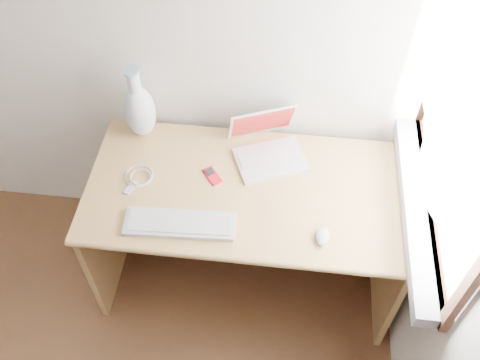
# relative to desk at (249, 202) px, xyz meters

# --- Properties ---
(window) EXTENTS (0.11, 0.99, 1.10)m
(window) POSITION_rel_desk_xyz_m (0.69, -0.16, 0.77)
(window) COLOR white
(window) RESTS_ON right_wall
(desk) EXTENTS (1.34, 0.67, 0.71)m
(desk) POSITION_rel_desk_xyz_m (0.00, 0.00, 0.00)
(desk) COLOR tan
(desk) RESTS_ON floor
(laptop) EXTENTS (0.35, 0.34, 0.20)m
(laptop) POSITION_rel_desk_xyz_m (0.08, 0.12, 0.25)
(laptop) COLOR silver
(laptop) RESTS_ON desk
(external_keyboard) EXTENTS (0.44, 0.15, 0.02)m
(external_keyboard) POSITION_rel_desk_xyz_m (-0.24, -0.29, 0.21)
(external_keyboard) COLOR silver
(external_keyboard) RESTS_ON desk
(mouse) EXTENTS (0.07, 0.09, 0.03)m
(mouse) POSITION_rel_desk_xyz_m (0.31, -0.29, 0.22)
(mouse) COLOR silver
(mouse) RESTS_ON desk
(ipod) EXTENTS (0.10, 0.11, 0.01)m
(ipod) POSITION_rel_desk_xyz_m (-0.15, -0.03, 0.21)
(ipod) COLOR #B30C1E
(ipod) RESTS_ON desk
(cable_coil) EXTENTS (0.12, 0.12, 0.01)m
(cable_coil) POSITION_rel_desk_xyz_m (-0.46, -0.07, 0.20)
(cable_coil) COLOR silver
(cable_coil) RESTS_ON desk
(remote) EXTENTS (0.05, 0.08, 0.01)m
(remote) POSITION_rel_desk_xyz_m (-0.48, -0.13, 0.20)
(remote) COLOR silver
(remote) RESTS_ON desk
(vase) EXTENTS (0.14, 0.14, 0.36)m
(vase) POSITION_rel_desk_xyz_m (-0.50, 0.19, 0.35)
(vase) COLOR white
(vase) RESTS_ON desk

